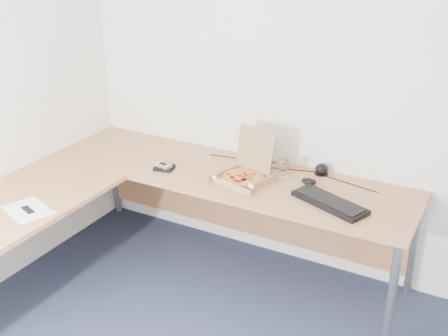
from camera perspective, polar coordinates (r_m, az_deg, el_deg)
The scene contains 11 objects.
room_shell at distance 2.15m, azimuth -5.83°, elevation -3.99°, with size 3.50×3.50×2.50m, color white, non-canonical shape.
desk at distance 3.53m, azimuth -7.74°, elevation -2.37°, with size 2.50×2.20×0.73m.
pizza_box at distance 3.57m, azimuth 2.09°, elevation -0.71°, with size 0.30×0.34×0.30m.
drinking_glass at distance 3.62m, azimuth 6.08°, elevation -0.02°, with size 0.07×0.07×0.12m, color white.
keyboard at distance 3.32m, azimuth 10.74°, elevation -3.50°, with size 0.46×0.17×0.03m, color black.
mouse at distance 3.56m, azimuth 8.68°, elevation -1.34°, with size 0.10×0.07×0.04m, color black.
wallet at distance 3.75m, azimuth -6.13°, elevation 0.04°, with size 0.12×0.10×0.02m, color black.
phone at distance 3.74m, azimuth -6.23°, elevation 0.28°, with size 0.11×0.06×0.02m, color #B2B5BA.
paper_sheet at distance 3.41m, azimuth -19.41°, elevation -4.06°, with size 0.29×0.21×0.00m, color white.
dome_speaker at distance 3.70m, azimuth 9.95°, elevation -0.04°, with size 0.09×0.09×0.08m, color black.
cable_bundle at distance 3.75m, azimuth 6.45°, elevation -0.12°, with size 0.58×0.04×0.01m, color black, non-canonical shape.
Camera 1 is at (1.09, -1.55, 2.25)m, focal length 44.73 mm.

